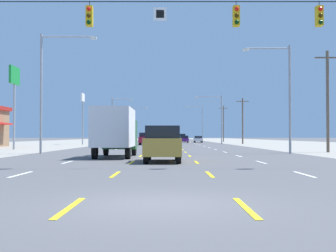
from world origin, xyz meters
TOP-DOWN VIEW (x-y plane):
  - ground_plane at (0.00, 66.00)m, footprint 572.00×572.00m
  - lot_apron_left at (-24.75, 66.00)m, footprint 28.00×440.00m
  - lot_apron_right at (24.75, 66.00)m, footprint 28.00×440.00m
  - lane_markings at (0.00, 104.50)m, footprint 10.64×227.60m
  - signal_span_wire at (0.46, 10.62)m, footprint 26.74×0.53m
  - suv_center_turn_nearest at (-0.09, 15.00)m, footprint 1.98×4.90m
  - box_truck_inner_left_near at (-3.32, 20.11)m, footprint 2.40×7.20m
  - suv_inner_left_mid at (-3.42, 60.88)m, footprint 1.98×4.90m
  - suv_center_turn_midfar at (0.10, 68.49)m, footprint 1.98×4.90m
  - hatchback_inner_right_far at (3.70, 84.10)m, footprint 1.72×3.90m
  - hatchback_inner_left_farther at (-3.49, 86.84)m, footprint 1.72×3.90m
  - sedan_far_right_farthest at (6.88, 87.64)m, footprint 1.80×4.50m
  - suv_inner_right_distant_a at (3.58, 99.44)m, footprint 1.98×4.90m
  - sedan_center_turn_distant_b at (-0.01, 125.67)m, footprint 1.80×4.50m
  - pole_sign_left_row_1 at (-15.96, 36.63)m, footprint 0.24×2.69m
  - pole_sign_left_row_2 at (-14.35, 65.18)m, footprint 0.24×2.36m
  - streetlight_left_row_0 at (-9.66, 26.33)m, footprint 4.61×0.26m
  - streetlight_right_row_0 at (9.74, 26.33)m, footprint 3.92×0.26m
  - streetlight_left_row_1 at (-9.73, 71.64)m, footprint 3.86×0.26m
  - streetlight_right_row_1 at (9.55, 71.64)m, footprint 5.06×0.26m
  - streetlight_left_row_2 at (-9.68, 116.95)m, footprint 4.53×0.26m
  - streetlight_right_row_2 at (9.66, 116.95)m, footprint 4.75×0.26m
  - utility_pole_right_row_0 at (14.26, 29.14)m, footprint 2.20×0.26m
  - utility_pole_right_row_1 at (13.60, 69.03)m, footprint 2.20×0.26m
  - utility_pole_right_row_2 at (14.02, 99.49)m, footprint 2.20×0.26m
  - utility_pole_left_row_3 at (-13.87, 135.85)m, footprint 2.20×0.26m

SIDE VIEW (x-z plane):
  - ground_plane at x=0.00m, z-range 0.00..0.00m
  - lot_apron_left at x=-24.75m, z-range 0.00..0.01m
  - lot_apron_right at x=24.75m, z-range 0.00..0.01m
  - lane_markings at x=0.00m, z-range 0.00..0.01m
  - sedan_far_right_farthest at x=6.88m, z-range 0.03..1.49m
  - sedan_center_turn_distant_b at x=-0.01m, z-range 0.03..1.49m
  - hatchback_inner_right_far at x=3.70m, z-range 0.01..1.55m
  - hatchback_inner_left_farther at x=-3.49m, z-range 0.01..1.55m
  - suv_center_turn_nearest at x=-0.09m, z-range 0.04..2.02m
  - suv_inner_left_mid at x=-3.42m, z-range 0.04..2.02m
  - suv_center_turn_midfar at x=0.10m, z-range 0.04..2.02m
  - suv_inner_right_distant_a at x=3.58m, z-range 0.04..2.02m
  - box_truck_inner_left_near at x=-3.32m, z-range 0.22..3.45m
  - utility_pole_right_row_1 at x=13.60m, z-range 0.19..8.44m
  - utility_pole_right_row_0 at x=14.26m, z-range 0.19..9.14m
  - utility_pole_right_row_2 at x=14.02m, z-range 0.19..9.17m
  - signal_span_wire at x=0.46m, z-range 0.60..9.34m
  - streetlight_left_row_1 at x=-9.73m, z-range 0.72..9.24m
  - utility_pole_left_row_3 at x=-13.87m, z-range 0.20..9.78m
  - streetlight_right_row_0 at x=9.74m, z-range 0.73..9.58m
  - streetlight_right_row_1 at x=9.55m, z-range 0.86..9.88m
  - streetlight_left_row_0 at x=-9.66m, z-range 0.83..10.63m
  - streetlight_left_row_2 at x=-9.68m, z-range 0.82..10.82m
  - streetlight_right_row_2 at x=9.66m, z-range 0.85..11.08m
  - pole_sign_left_row_2 at x=-14.35m, z-range 2.30..11.02m
  - pole_sign_left_row_1 at x=-15.96m, z-range 2.49..11.23m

